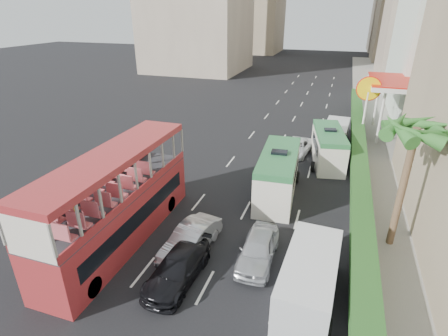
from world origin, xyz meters
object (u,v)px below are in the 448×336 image
at_px(double_decker_bus, 118,199).
at_px(van_asset, 296,154).
at_px(car_silver_lane_b, 258,260).
at_px(car_black, 179,279).
at_px(panel_van_far, 336,134).
at_px(minibus_far, 328,147).
at_px(panel_van_near, 309,279).
at_px(car_silver_lane_a, 191,250).
at_px(minibus_near, 278,175).
at_px(palm_tree, 402,190).
at_px(shell_station, 401,109).

distance_m(double_decker_bus, van_asset, 17.22).
bearing_deg(van_asset, double_decker_bus, -105.78).
xyz_separation_m(car_silver_lane_b, car_black, (-3.20, -2.49, 0.00)).
relative_size(car_black, panel_van_far, 0.90).
bearing_deg(minibus_far, double_decker_bus, -135.02).
bearing_deg(panel_van_near, minibus_far, 93.52).
bearing_deg(minibus_far, panel_van_far, 74.19).
bearing_deg(panel_van_near, car_silver_lane_a, 169.68).
height_order(van_asset, minibus_near, minibus_near).
bearing_deg(palm_tree, panel_van_near, -125.83).
relative_size(car_black, van_asset, 1.01).
distance_m(panel_van_near, shell_station, 24.96).
relative_size(car_black, shell_station, 0.56).
distance_m(minibus_far, panel_van_near, 15.49).
distance_m(palm_tree, shell_station, 19.14).
xyz_separation_m(double_decker_bus, van_asset, (7.29, 15.40, -2.53)).
bearing_deg(van_asset, palm_tree, -50.70).
bearing_deg(car_silver_lane_a, panel_van_near, -3.96).
bearing_deg(minibus_near, car_black, -110.30).
distance_m(car_silver_lane_b, panel_van_near, 3.34).
xyz_separation_m(car_silver_lane_b, shell_station, (8.57, 22.41, 2.75)).
xyz_separation_m(van_asset, shell_station, (8.71, 7.60, 2.75)).
bearing_deg(double_decker_bus, palm_tree, 16.16).
distance_m(car_black, minibus_far, 17.23).
xyz_separation_m(panel_van_near, panel_van_far, (0.30, 20.15, -0.06)).
distance_m(double_decker_bus, minibus_far, 17.44).
distance_m(van_asset, panel_van_near, 16.84).
xyz_separation_m(car_black, palm_tree, (9.58, 5.90, 3.38)).
distance_m(minibus_far, panel_van_far, 4.69).
bearing_deg(minibus_far, car_silver_lane_a, -123.36).
height_order(van_asset, minibus_far, minibus_far).
bearing_deg(car_silver_lane_b, shell_station, 68.06).
bearing_deg(car_black, shell_station, 67.60).
distance_m(van_asset, minibus_far, 3.15).
bearing_deg(double_decker_bus, van_asset, 64.67).
xyz_separation_m(panel_van_near, palm_tree, (3.74, 5.18, 2.32)).
bearing_deg(panel_van_far, palm_tree, -73.35).
bearing_deg(double_decker_bus, minibus_near, 47.23).
relative_size(car_silver_lane_b, panel_van_near, 0.78).
height_order(minibus_far, panel_van_far, minibus_far).
bearing_deg(car_silver_lane_b, double_decker_bus, -176.51).
xyz_separation_m(car_black, minibus_near, (2.83, 9.53, 1.51)).
xyz_separation_m(minibus_near, panel_van_far, (3.30, 11.34, -0.51)).
distance_m(double_decker_bus, panel_van_near, 10.23).
bearing_deg(car_silver_lane_a, car_black, -73.05).
relative_size(double_decker_bus, minibus_far, 1.78).
xyz_separation_m(car_silver_lane_a, minibus_far, (5.97, 14.04, 1.37)).
distance_m(car_silver_lane_a, palm_tree, 11.08).
height_order(panel_van_far, palm_tree, palm_tree).
relative_size(car_black, minibus_near, 0.66).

